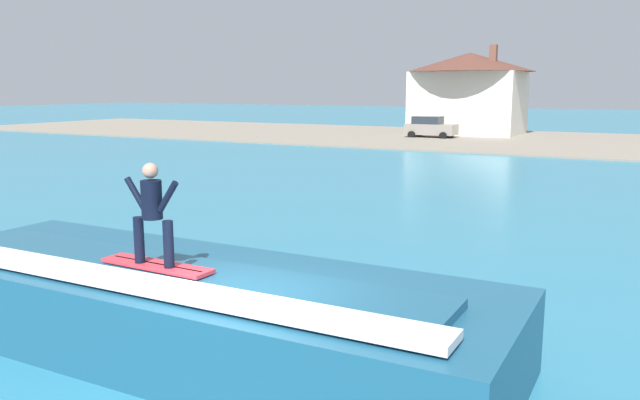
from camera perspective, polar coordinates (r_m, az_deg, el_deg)
ground_plane at (r=9.49m, az=-7.72°, el=-16.74°), size 260.00×260.00×0.00m
wave_crest at (r=10.86m, az=-11.72°, el=-9.35°), size 10.64×3.49×1.48m
surfboard at (r=10.38m, az=-14.37°, el=-5.67°), size 2.02×0.52×0.06m
surfer at (r=10.11m, az=-14.75°, el=-0.78°), size 1.05×0.32×1.60m
shoreline_bank at (r=53.06m, az=22.60°, el=4.71°), size 120.00×23.24×0.11m
car_near_shore at (r=55.04m, az=9.81°, el=6.43°), size 4.20×2.23×1.86m
house_with_chimney at (r=59.97m, az=13.14°, el=9.67°), size 11.44×11.44×7.88m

